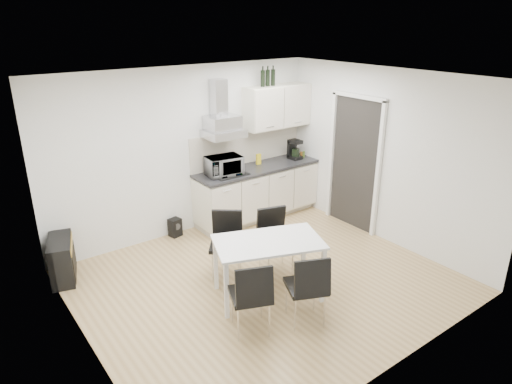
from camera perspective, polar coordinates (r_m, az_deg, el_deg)
ground at (r=6.11m, az=1.10°, el=-11.06°), size 4.50×4.50×0.00m
wall_back at (r=7.14m, az=-8.73°, el=4.95°), size 4.50×0.10×2.60m
wall_front at (r=4.28m, az=17.97°, el=-7.20°), size 4.50×0.10×2.60m
wall_left at (r=4.62m, az=-21.56°, el=-5.49°), size 0.10×4.00×2.60m
wall_right at (r=7.07m, az=15.80°, el=4.24°), size 0.10×4.00×2.60m
ceiling at (r=5.22m, az=1.30°, el=13.90°), size 4.50×4.50×0.00m
doorway at (r=7.44m, az=12.11°, el=3.38°), size 0.08×1.04×2.10m
kitchenette at (r=7.67m, az=0.21°, el=2.66°), size 2.22×0.64×2.52m
dining_table at (r=5.51m, az=1.54°, el=-6.99°), size 1.45×1.14×0.75m
chair_far_left at (r=6.03m, az=-3.72°, el=-6.76°), size 0.65×0.67×0.88m
chair_far_right at (r=6.12m, az=2.54°, el=-6.31°), size 0.57×0.61×0.88m
chair_near_left at (r=5.04m, az=-0.73°, el=-12.82°), size 0.60×0.63×0.88m
chair_near_right at (r=5.21m, az=6.24°, el=-11.72°), size 0.61×0.64×0.88m
guitar_amp at (r=6.55m, az=-23.10°, el=-7.74°), size 0.47×0.73×0.56m
floor_speaker at (r=7.32m, az=-10.09°, el=-4.38°), size 0.20×0.19×0.29m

